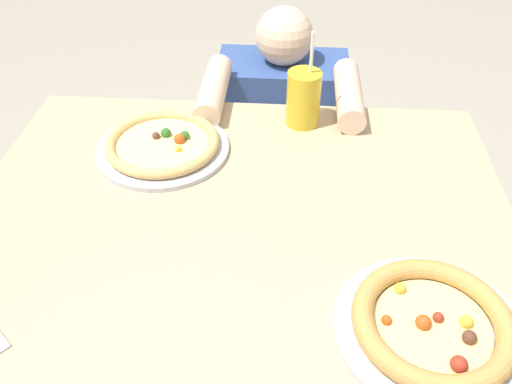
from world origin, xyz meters
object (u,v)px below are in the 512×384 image
drink_cup_colored (303,98)px  diner_seated (280,157)px  pizza_near (432,325)px  pizza_far (163,145)px

drink_cup_colored → diner_seated: 0.52m
pizza_near → diner_seated: 1.04m
pizza_near → pizza_far: 0.72m
pizza_far → drink_cup_colored: bearing=24.4°
diner_seated → pizza_far: bearing=-120.3°
diner_seated → drink_cup_colored: bearing=-79.4°
pizza_far → diner_seated: size_ratio=0.34×
pizza_near → pizza_far: size_ratio=1.01×
drink_cup_colored → diner_seated: (-0.06, 0.31, -0.41)m
pizza_near → drink_cup_colored: bearing=108.9°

